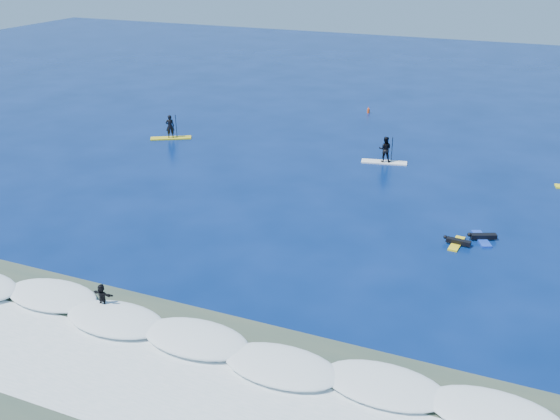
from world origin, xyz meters
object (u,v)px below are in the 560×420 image
at_px(sup_paddler_center, 385,152).
at_px(prone_paddler_far, 482,237).
at_px(prone_paddler_near, 457,242).
at_px(marker_buoy, 368,110).
at_px(wave_surfer, 102,298).
at_px(sup_paddler_left, 170,130).

bearing_deg(sup_paddler_center, prone_paddler_far, -63.35).
height_order(sup_paddler_center, prone_paddler_near, sup_paddler_center).
bearing_deg(prone_paddler_near, marker_buoy, 31.35).
bearing_deg(marker_buoy, sup_paddler_center, -69.86).
height_order(prone_paddler_near, marker_buoy, marker_buoy).
height_order(prone_paddler_far, marker_buoy, marker_buoy).
xyz_separation_m(sup_paddler_center, wave_surfer, (-6.78, -24.85, -0.17)).
distance_m(sup_paddler_left, prone_paddler_near, 27.39).
xyz_separation_m(sup_paddler_left, wave_surfer, (11.33, -23.88, -0.02)).
relative_size(prone_paddler_near, marker_buoy, 3.15).
relative_size(sup_paddler_left, sup_paddler_center, 0.96).
distance_m(sup_paddler_left, prone_paddler_far, 28.08).
xyz_separation_m(prone_paddler_near, prone_paddler_far, (1.20, 1.17, 0.01)).
bearing_deg(wave_surfer, prone_paddler_near, 44.15).
relative_size(sup_paddler_left, prone_paddler_far, 1.57).
height_order(sup_paddler_left, wave_surfer, sup_paddler_left).
relative_size(prone_paddler_near, wave_surfer, 1.15).
bearing_deg(sup_paddler_left, prone_paddler_near, -53.11).
xyz_separation_m(sup_paddler_left, sup_paddler_center, (18.11, 0.97, 0.15)).
height_order(sup_paddler_left, prone_paddler_far, sup_paddler_left).
bearing_deg(marker_buoy, sup_paddler_left, -132.23).
distance_m(prone_paddler_near, prone_paddler_far, 1.67).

